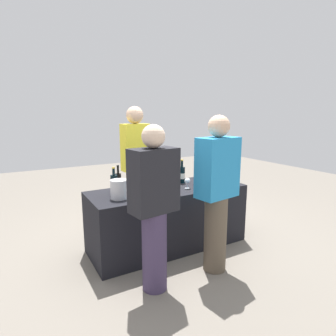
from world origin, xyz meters
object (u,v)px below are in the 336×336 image
wine_glass_1 (152,184)px  wine_glass_2 (164,182)px  wine_bottle_3 (174,175)px  server_pouring (136,163)px  wine_glass_4 (214,176)px  guest_1 (217,190)px  wine_bottle_2 (166,176)px  wine_bottle_0 (114,184)px  guest_0 (154,205)px  wine_glass_3 (187,181)px  wine_glass_0 (119,191)px  wine_bottle_5 (204,172)px  wine_bottle_4 (182,175)px  ice_bucket (119,189)px  wine_bottle_1 (118,182)px

wine_glass_1 → wine_glass_2: size_ratio=0.97×
wine_bottle_3 → server_pouring: size_ratio=0.18×
wine_glass_4 → guest_1: 0.80m
wine_bottle_2 → wine_bottle_0: bearing=-173.1°
wine_bottle_2 → guest_0: bearing=-124.8°
server_pouring → wine_glass_3: bearing=108.6°
guest_0 → guest_1: 0.70m
wine_bottle_2 → wine_glass_0: wine_bottle_2 is taller
wine_glass_0 → wine_glass_2: 0.57m
wine_bottle_5 → wine_glass_4: wine_bottle_5 is taller
wine_bottle_3 → wine_glass_2: wine_bottle_3 is taller
wine_glass_1 → wine_glass_0: bearing=-171.1°
wine_bottle_4 → server_pouring: (-0.42, 0.52, 0.11)m
wine_bottle_2 → wine_bottle_5: size_ratio=0.98×
guest_0 → wine_bottle_0: bearing=89.5°
wine_glass_2 → guest_0: bearing=-125.6°
wine_glass_2 → wine_glass_0: bearing=-173.0°
wine_glass_2 → wine_glass_4: wine_glass_2 is taller
wine_bottle_4 → wine_glass_4: size_ratio=2.21×
wine_bottle_4 → wine_bottle_2: bearing=179.4°
wine_bottle_0 → wine_glass_1: size_ratio=2.18×
wine_glass_1 → ice_bucket: (-0.40, -0.01, 0.00)m
wine_glass_4 → ice_bucket: ice_bucket is taller
wine_bottle_1 → wine_bottle_5: wine_bottle_5 is taller
wine_bottle_4 → wine_glass_2: size_ratio=2.09×
wine_bottle_5 → wine_glass_2: size_ratio=2.17×
wine_bottle_5 → wine_glass_2: (-0.73, -0.22, -0.01)m
wine_bottle_2 → wine_bottle_3: (0.14, 0.02, -0.00)m
wine_bottle_3 → ice_bucket: bearing=-161.7°
wine_bottle_1 → guest_0: (0.02, -0.89, -0.03)m
wine_glass_4 → wine_bottle_3: bearing=150.1°
wine_bottle_3 → ice_bucket: (-0.85, -0.28, -0.01)m
wine_bottle_0 → wine_glass_1: 0.43m
wine_bottle_1 → wine_bottle_3: same height
wine_bottle_0 → guest_1: (0.81, -0.79, 0.01)m
guest_1 → wine_glass_3: bearing=77.2°
wine_bottle_4 → guest_1: (-0.13, -0.87, 0.02)m
wine_bottle_4 → ice_bucket: size_ratio=1.51×
guest_1 → wine_glass_0: bearing=136.6°
wine_bottle_4 → wine_glass_4: wine_bottle_4 is taller
guest_1 → ice_bucket: bearing=133.9°
wine_bottle_1 → guest_0: bearing=-89.0°
wine_bottle_2 → wine_bottle_4: size_ratio=1.02×
ice_bucket → guest_0: 0.61m
wine_glass_4 → wine_bottle_2: bearing=158.1°
wine_bottle_4 → wine_glass_2: bearing=-148.7°
wine_bottle_4 → ice_bucket: 0.98m
wine_glass_4 → wine_bottle_5: bearing=92.0°
ice_bucket → wine_glass_4: bearing=1.1°
wine_bottle_4 → wine_glass_1: (-0.55, -0.24, -0.01)m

